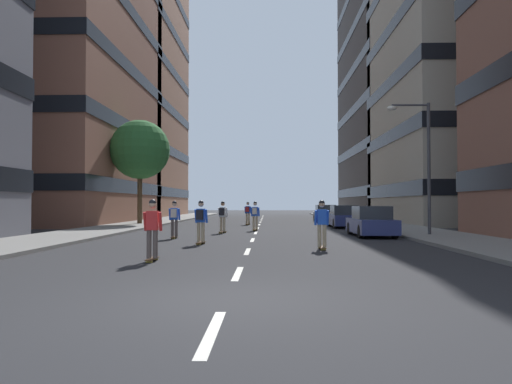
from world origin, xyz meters
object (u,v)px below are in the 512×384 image
at_px(parked_car_far, 371,222).
at_px(skater_4, 223,215).
at_px(skater_5, 248,212).
at_px(skater_6, 255,214).
at_px(parked_car_mid, 325,214).
at_px(skater_0, 322,222).
at_px(skater_2, 152,227).
at_px(parked_car_near, 344,217).
at_px(skater_1, 201,219).
at_px(skater_3, 174,217).
at_px(streetlamp_right, 421,153).
at_px(street_tree_near, 140,150).

height_order(parked_car_far, skater_4, skater_4).
bearing_deg(skater_5, skater_6, -84.07).
distance_m(parked_car_mid, skater_0, 25.73).
distance_m(skater_2, skater_4, 12.56).
bearing_deg(parked_car_near, skater_1, -120.65).
relative_size(skater_0, skater_3, 1.00).
height_order(skater_3, skater_6, same).
relative_size(parked_car_far, skater_4, 2.47).
bearing_deg(skater_1, parked_car_mid, 71.53).
bearing_deg(streetlamp_right, skater_0, -131.78).
xyz_separation_m(street_tree_near, skater_3, (5.35, -13.21, -4.71)).
height_order(skater_2, skater_6, same).
bearing_deg(skater_6, parked_car_near, 32.93).
distance_m(parked_car_mid, skater_3, 22.73).
xyz_separation_m(skater_4, skater_5, (0.96, 9.94, 0.00)).
relative_size(parked_car_mid, street_tree_near, 0.56).
relative_size(streetlamp_right, skater_2, 3.65).
xyz_separation_m(skater_0, skater_2, (-5.25, -3.60, 0.00)).
bearing_deg(parked_car_far, skater_5, 118.93).
bearing_deg(skater_2, skater_3, 97.45).
relative_size(parked_car_mid, skater_4, 2.47).
distance_m(street_tree_near, skater_4, 12.61).
distance_m(parked_car_mid, skater_6, 15.39).
xyz_separation_m(parked_car_mid, skater_3, (-9.59, -20.60, 0.32)).
relative_size(skater_4, skater_5, 1.00).
bearing_deg(skater_2, skater_4, 86.51).
xyz_separation_m(parked_car_mid, skater_4, (-7.71, -16.59, 0.32)).
distance_m(skater_1, skater_2, 5.52).
xyz_separation_m(street_tree_near, skater_0, (11.71, -18.13, -4.74)).
relative_size(parked_car_mid, skater_6, 2.47).
bearing_deg(skater_6, street_tree_near, 142.84).
xyz_separation_m(streetlamp_right, skater_6, (-8.39, 5.03, -3.12)).
distance_m(parked_car_near, skater_4, 9.95).
relative_size(skater_3, skater_4, 1.00).
relative_size(parked_car_near, parked_car_mid, 1.00).
distance_m(skater_5, skater_6, 7.57).
xyz_separation_m(parked_car_near, skater_1, (-7.89, -13.32, 0.32)).
height_order(parked_car_near, skater_4, skater_4).
height_order(parked_car_near, skater_6, skater_6).
relative_size(parked_car_far, skater_0, 2.47).
relative_size(streetlamp_right, skater_5, 3.65).
bearing_deg(skater_2, streetlamp_right, 42.31).
relative_size(street_tree_near, skater_2, 4.42).
bearing_deg(skater_1, streetlamp_right, 23.23).
height_order(parked_car_near, skater_1, skater_1).
xyz_separation_m(streetlamp_right, skater_2, (-10.89, -9.91, -3.15)).
height_order(skater_4, skater_6, same).
xyz_separation_m(parked_car_mid, skater_0, (-3.23, -25.52, 0.29)).
height_order(skater_2, skater_3, same).
bearing_deg(parked_car_far, parked_car_near, 90.00).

